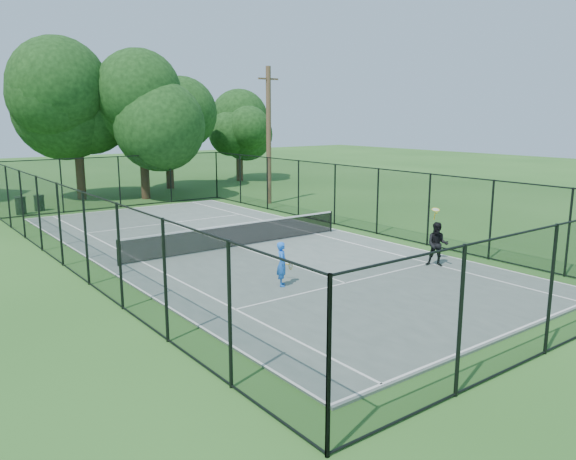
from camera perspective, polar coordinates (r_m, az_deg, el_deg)
ground at (r=22.94m, az=-5.06°, el=-1.83°), size 120.00×120.00×0.00m
tennis_court at (r=22.94m, az=-5.06°, el=-1.75°), size 11.00×24.00×0.06m
tennis_net at (r=22.82m, az=-5.09°, el=-0.41°), size 10.08×0.08×0.95m
fence at (r=22.64m, az=-5.13°, el=1.87°), size 13.10×26.10×3.00m
tree_near_left at (r=38.35m, az=-20.73°, el=10.92°), size 6.69×6.69×8.72m
tree_near_mid at (r=37.29m, az=-14.63°, el=11.29°), size 6.66×6.66×8.71m
tree_near_right at (r=42.38m, az=-12.12°, el=10.65°), size 5.51×5.51×7.60m
tree_far_right at (r=46.73m, az=-5.00°, el=9.90°), size 4.89×4.89×6.47m
trash_bin_left at (r=33.78m, az=-25.51°, el=2.25°), size 0.58×0.58×0.98m
trash_bin_right at (r=34.71m, az=-23.95°, el=2.54°), size 0.58×0.58×0.90m
utility_pole at (r=34.20m, az=-1.98°, el=9.60°), size 1.40×0.30×8.16m
player_blue at (r=17.46m, az=-0.60°, el=-3.47°), size 0.87×0.61×1.40m
player_black at (r=20.42m, az=14.94°, el=-1.40°), size 0.93×0.97×2.02m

